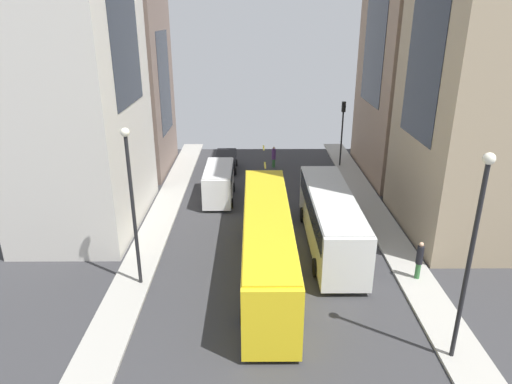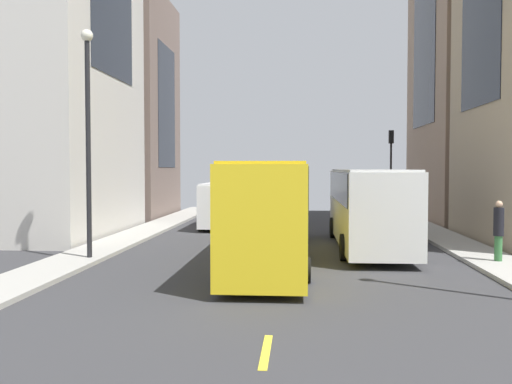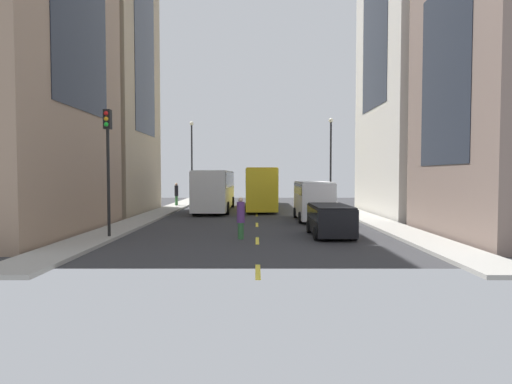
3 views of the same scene
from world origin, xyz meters
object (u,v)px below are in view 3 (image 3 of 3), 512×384
(traffic_light_near_corner, at_px, (108,148))
(city_bus_white, at_px, (215,187))
(streetcar_yellow, at_px, (261,185))
(pedestrian_crossing_near, at_px, (241,217))
(car_black_0, at_px, (331,218))
(pedestrian_crossing_mid, at_px, (177,193))
(delivery_van_white, at_px, (313,198))

(traffic_light_near_corner, bearing_deg, city_bus_white, 77.57)
(streetcar_yellow, height_order, pedestrian_crossing_near, streetcar_yellow)
(car_black_0, bearing_deg, streetcar_yellow, 100.27)
(city_bus_white, bearing_deg, pedestrian_crossing_mid, 135.40)
(delivery_van_white, distance_m, pedestrian_crossing_mid, 16.16)
(city_bus_white, bearing_deg, traffic_light_near_corner, -102.43)
(streetcar_yellow, distance_m, delivery_van_white, 11.20)
(streetcar_yellow, relative_size, pedestrian_crossing_mid, 6.78)
(car_black_0, relative_size, pedestrian_crossing_near, 2.04)
(city_bus_white, xyz_separation_m, streetcar_yellow, (3.91, 3.14, 0.12))
(delivery_van_white, bearing_deg, pedestrian_crossing_mid, 134.43)
(car_black_0, height_order, pedestrian_crossing_near, pedestrian_crossing_near)
(car_black_0, height_order, traffic_light_near_corner, traffic_light_near_corner)
(delivery_van_white, xyz_separation_m, pedestrian_crossing_near, (-4.51, -7.88, -0.48))
(streetcar_yellow, bearing_deg, traffic_light_near_corner, -111.45)
(pedestrian_crossing_mid, xyz_separation_m, pedestrian_crossing_near, (6.81, -19.42, -0.25))
(pedestrian_crossing_mid, relative_size, pedestrian_crossing_near, 1.08)
(streetcar_yellow, relative_size, pedestrian_crossing_near, 7.31)
(delivery_van_white, xyz_separation_m, car_black_0, (-0.13, -7.00, -0.61))
(streetcar_yellow, bearing_deg, pedestrian_crossing_near, -93.61)
(streetcar_yellow, distance_m, traffic_light_near_corner, 20.17)
(pedestrian_crossing_mid, relative_size, traffic_light_near_corner, 0.36)
(pedestrian_crossing_mid, bearing_deg, city_bus_white, 104.79)
(streetcar_yellow, distance_m, pedestrian_crossing_mid, 8.07)
(city_bus_white, xyz_separation_m, car_black_0, (7.11, -14.53, -1.10))
(car_black_0, distance_m, traffic_light_near_corner, 11.09)
(pedestrian_crossing_near, xyz_separation_m, traffic_light_near_corner, (-6.16, -0.11, 3.21))
(pedestrian_crossing_near, bearing_deg, car_black_0, 59.70)
(city_bus_white, xyz_separation_m, pedestrian_crossing_near, (2.74, -15.41, -0.97))
(pedestrian_crossing_mid, height_order, traffic_light_near_corner, traffic_light_near_corner)
(city_bus_white, height_order, traffic_light_near_corner, traffic_light_near_corner)
(streetcar_yellow, relative_size, traffic_light_near_corner, 2.44)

